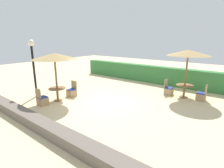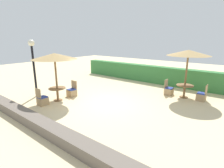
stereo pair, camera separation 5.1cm
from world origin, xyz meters
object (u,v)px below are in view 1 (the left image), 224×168
(patio_chair_back_right_west, at_px, (168,90))
(round_table_front_left, at_px, (57,91))
(parasol_back_right, at_px, (188,53))
(patio_chair_front_left_south, at_px, (42,100))
(patio_chair_back_right_east, at_px, (201,96))
(parasol_front_left, at_px, (54,56))
(round_table_back_right, at_px, (184,88))
(lamp_post, at_px, (33,57))
(patio_chair_front_left_north, at_px, (72,92))

(patio_chair_back_right_west, height_order, round_table_front_left, patio_chair_back_right_west)
(parasol_back_right, bearing_deg, patio_chair_front_left_south, -132.84)
(patio_chair_back_right_east, height_order, patio_chair_back_right_west, same)
(parasol_front_left, relative_size, patio_chair_front_left_south, 2.83)
(patio_chair_back_right_west, xyz_separation_m, parasol_front_left, (-4.48, -4.89, 2.19))
(round_table_back_right, xyz_separation_m, parasol_front_left, (-5.39, -4.93, 1.89))
(patio_chair_back_right_west, bearing_deg, lamp_post, -49.61)
(parasol_back_right, bearing_deg, patio_chair_back_right_east, 1.29)
(round_table_front_left, xyz_separation_m, patio_chair_front_left_north, (0.03, 0.98, -0.28))
(parasol_front_left, bearing_deg, patio_chair_front_left_north, 88.17)
(round_table_back_right, bearing_deg, patio_chair_front_left_north, -143.56)
(patio_chair_back_right_east, xyz_separation_m, patio_chair_back_right_west, (-1.85, -0.07, 0.00))
(round_table_front_left, height_order, patio_chair_front_left_south, patio_chair_front_left_south)
(patio_chair_back_right_east, relative_size, patio_chair_back_right_west, 1.00)
(lamp_post, bearing_deg, round_table_back_right, 36.76)
(patio_chair_back_right_west, height_order, patio_chair_front_left_north, same)
(lamp_post, relative_size, parasol_front_left, 1.26)
(parasol_front_left, xyz_separation_m, patio_chair_front_left_south, (-0.03, -0.91, -2.19))
(patio_chair_back_right_east, height_order, round_table_front_left, patio_chair_back_right_east)
(patio_chair_front_left_south, bearing_deg, patio_chair_back_right_west, 52.14)
(round_table_front_left, bearing_deg, parasol_back_right, 42.47)
(parasol_front_left, bearing_deg, lamp_post, -168.84)
(round_table_back_right, bearing_deg, parasol_front_left, -137.53)
(lamp_post, bearing_deg, parasol_front_left, 11.16)
(round_table_back_right, xyz_separation_m, patio_chair_back_right_west, (-0.91, -0.05, -0.30))
(round_table_back_right, xyz_separation_m, patio_chair_front_left_north, (-5.36, -3.95, -0.30))
(patio_chair_back_right_east, bearing_deg, round_table_front_left, 128.06)
(lamp_post, relative_size, patio_chair_back_right_west, 3.57)
(lamp_post, relative_size, round_table_back_right, 3.48)
(patio_chair_front_left_south, bearing_deg, patio_chair_front_left_north, 88.07)
(lamp_post, height_order, parasol_front_left, lamp_post)
(patio_chair_back_right_west, bearing_deg, parasol_back_right, 92.92)
(patio_chair_back_right_east, bearing_deg, parasol_back_right, 91.29)
(lamp_post, xyz_separation_m, round_table_front_left, (1.65, 0.33, -1.81))
(patio_chair_front_left_south, bearing_deg, patio_chair_back_right_east, 42.69)
(patio_chair_back_right_east, xyz_separation_m, patio_chair_front_left_south, (-6.36, -5.87, 0.00))
(round_table_back_right, bearing_deg, patio_chair_back_right_west, -177.08)
(round_table_back_right, distance_m, parasol_front_left, 7.55)
(patio_chair_front_left_south, bearing_deg, parasol_back_right, 47.16)
(lamp_post, distance_m, round_table_front_left, 2.47)
(parasol_back_right, distance_m, patio_chair_back_right_east, 2.51)
(lamp_post, distance_m, patio_chair_front_left_south, 2.71)
(parasol_front_left, bearing_deg, patio_chair_back_right_east, 38.06)
(round_table_back_right, distance_m, patio_chair_front_left_south, 7.98)
(patio_chair_back_right_west, bearing_deg, patio_chair_front_left_south, -37.86)
(parasol_back_right, relative_size, patio_chair_front_left_south, 2.98)
(patio_chair_back_right_east, relative_size, round_table_front_left, 1.02)
(lamp_post, bearing_deg, round_table_front_left, 11.16)
(parasol_front_left, height_order, patio_chair_front_left_south, parasol_front_left)
(parasol_front_left, bearing_deg, parasol_back_right, 42.47)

